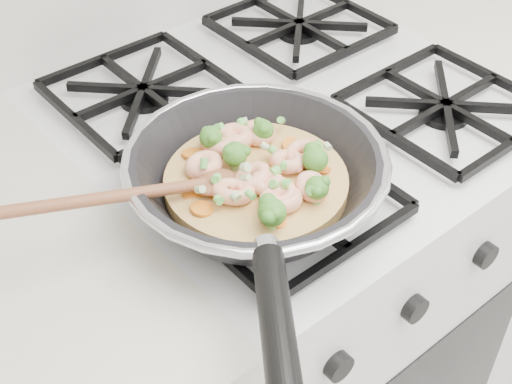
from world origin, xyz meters
TOP-DOWN VIEW (x-y plane):
  - stove at (0.00, 1.70)m, footprint 0.60×0.60m
  - skillet at (-0.18, 1.56)m, footprint 0.45×0.44m

SIDE VIEW (x-z plane):
  - stove at x=0.00m, z-range 0.00..0.92m
  - skillet at x=-0.18m, z-range 0.91..1.01m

